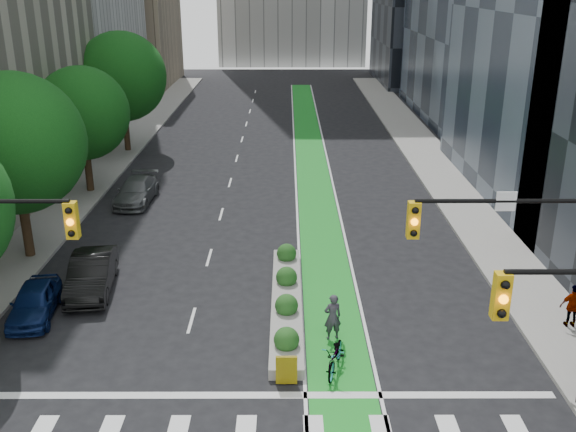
{
  "coord_description": "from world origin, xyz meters",
  "views": [
    {
      "loc": [
        1.22,
        -15.98,
        12.47
      ],
      "look_at": [
        1.26,
        9.6,
        3.0
      ],
      "focal_mm": 40.0,
      "sensor_mm": 36.0,
      "label": 1
    }
  ],
  "objects_px": {
    "bicycle": "(336,356)",
    "pedestrian_far": "(573,306)",
    "parked_car_left_mid": "(92,274)",
    "parked_car_left_near": "(34,301)",
    "parked_car_left_far": "(136,191)",
    "cyclist": "(333,317)",
    "median_planter": "(287,299)"
  },
  "relations": [
    {
      "from": "parked_car_left_mid",
      "to": "parked_car_left_far",
      "type": "relative_size",
      "value": 0.99
    },
    {
      "from": "parked_car_left_mid",
      "to": "parked_car_left_far",
      "type": "xyz_separation_m",
      "value": [
        -0.66,
        11.59,
        -0.09
      ]
    },
    {
      "from": "parked_car_left_near",
      "to": "parked_car_left_mid",
      "type": "bearing_deg",
      "value": 47.25
    },
    {
      "from": "median_planter",
      "to": "parked_car_left_near",
      "type": "distance_m",
      "value": 9.88
    },
    {
      "from": "cyclist",
      "to": "parked_car_left_far",
      "type": "bearing_deg",
      "value": -71.23
    },
    {
      "from": "parked_car_left_near",
      "to": "parked_car_left_mid",
      "type": "height_order",
      "value": "parked_car_left_mid"
    },
    {
      "from": "median_planter",
      "to": "parked_car_left_far",
      "type": "relative_size",
      "value": 2.15
    },
    {
      "from": "parked_car_left_near",
      "to": "parked_car_left_mid",
      "type": "distance_m",
      "value": 2.75
    },
    {
      "from": "parked_car_left_near",
      "to": "parked_car_left_far",
      "type": "xyz_separation_m",
      "value": [
        0.94,
        13.82,
        0.03
      ]
    },
    {
      "from": "pedestrian_far",
      "to": "parked_car_left_far",
      "type": "bearing_deg",
      "value": -35.65
    },
    {
      "from": "parked_car_left_mid",
      "to": "parked_car_left_far",
      "type": "bearing_deg",
      "value": 86.06
    },
    {
      "from": "pedestrian_far",
      "to": "median_planter",
      "type": "bearing_deg",
      "value": -7.8
    },
    {
      "from": "median_planter",
      "to": "parked_car_left_far",
      "type": "xyz_separation_m",
      "value": [
        -8.9,
        13.1,
        0.32
      ]
    },
    {
      "from": "cyclist",
      "to": "parked_car_left_mid",
      "type": "bearing_deg",
      "value": -37.07
    },
    {
      "from": "cyclist",
      "to": "parked_car_left_mid",
      "type": "xyz_separation_m",
      "value": [
        -9.92,
        3.91,
        -0.13
      ]
    },
    {
      "from": "parked_car_left_mid",
      "to": "pedestrian_far",
      "type": "distance_m",
      "value": 19.25
    },
    {
      "from": "parked_car_left_far",
      "to": "parked_car_left_near",
      "type": "bearing_deg",
      "value": -92.07
    },
    {
      "from": "bicycle",
      "to": "cyclist",
      "type": "bearing_deg",
      "value": 104.03
    },
    {
      "from": "cyclist",
      "to": "parked_car_left_near",
      "type": "height_order",
      "value": "cyclist"
    },
    {
      "from": "bicycle",
      "to": "pedestrian_far",
      "type": "relative_size",
      "value": 1.24
    },
    {
      "from": "bicycle",
      "to": "cyclist",
      "type": "distance_m",
      "value": 2.05
    },
    {
      "from": "median_planter",
      "to": "pedestrian_far",
      "type": "distance_m",
      "value": 10.89
    },
    {
      "from": "parked_car_left_near",
      "to": "cyclist",
      "type": "bearing_deg",
      "value": -15.34
    },
    {
      "from": "median_planter",
      "to": "parked_car_left_mid",
      "type": "bearing_deg",
      "value": 169.6
    },
    {
      "from": "bicycle",
      "to": "parked_car_left_far",
      "type": "relative_size",
      "value": 0.44
    },
    {
      "from": "cyclist",
      "to": "parked_car_left_mid",
      "type": "height_order",
      "value": "cyclist"
    },
    {
      "from": "median_planter",
      "to": "cyclist",
      "type": "distance_m",
      "value": 2.98
    },
    {
      "from": "bicycle",
      "to": "pedestrian_far",
      "type": "xyz_separation_m",
      "value": [
        9.07,
        2.67,
        0.45
      ]
    },
    {
      "from": "bicycle",
      "to": "parked_car_left_mid",
      "type": "height_order",
      "value": "parked_car_left_mid"
    },
    {
      "from": "parked_car_left_near",
      "to": "pedestrian_far",
      "type": "distance_m",
      "value": 20.6
    },
    {
      "from": "parked_car_left_far",
      "to": "bicycle",
      "type": "bearing_deg",
      "value": -57.09
    },
    {
      "from": "cyclist",
      "to": "pedestrian_far",
      "type": "bearing_deg",
      "value": 168.55
    }
  ]
}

